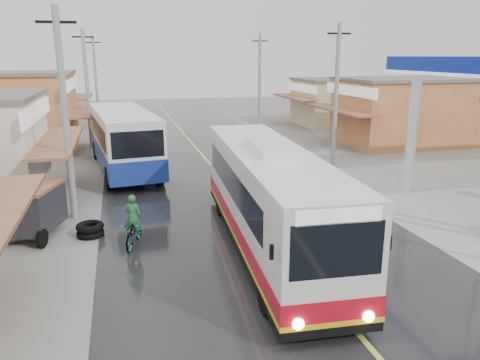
{
  "coord_description": "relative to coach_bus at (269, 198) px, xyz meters",
  "views": [
    {
      "loc": [
        -5.04,
        -9.7,
        6.27
      ],
      "look_at": [
        -0.69,
        7.11,
        1.61
      ],
      "focal_mm": 35.0,
      "sensor_mm": 36.0,
      "label": 1
    }
  ],
  "objects": [
    {
      "name": "utility_poles_right",
      "position": [
        7.47,
        10.78,
        -1.73
      ],
      "size": [
        1.6,
        36.0,
        8.0
      ],
      "primitive_type": null,
      "color": "gray",
      "rests_on": "ground"
    },
    {
      "name": "cyclist",
      "position": [
        -4.35,
        1.23,
        -1.12
      ],
      "size": [
        1.07,
        1.82,
        1.86
      ],
      "rotation": [
        0.0,
        0.0,
        -0.29
      ],
      "color": "black",
      "rests_on": "ground"
    },
    {
      "name": "tricycle_near",
      "position": [
        -7.69,
        2.99,
        -0.67
      ],
      "size": [
        2.19,
        2.78,
        1.87
      ],
      "rotation": [
        0.0,
        0.0,
        -0.3
      ],
      "color": "#26262D",
      "rests_on": "ground"
    },
    {
      "name": "second_bus",
      "position": [
        -4.43,
        12.27,
        0.06
      ],
      "size": [
        3.89,
        10.31,
        3.34
      ],
      "rotation": [
        0.0,
        0.0,
        0.12
      ],
      "color": "silver",
      "rests_on": "road"
    },
    {
      "name": "centre_line",
      "position": [
        0.47,
        10.78,
        -1.71
      ],
      "size": [
        0.15,
        90.0,
        0.01
      ],
      "primitive_type": "cube",
      "color": "#D8CC4C",
      "rests_on": "road"
    },
    {
      "name": "tyre_stack",
      "position": [
        -5.83,
        2.52,
        -1.48
      ],
      "size": [
        0.98,
        0.98,
        0.5
      ],
      "color": "black",
      "rests_on": "ground"
    },
    {
      "name": "utility_poles_left",
      "position": [
        -6.53,
        11.78,
        -1.73
      ],
      "size": [
        1.6,
        50.0,
        8.0
      ],
      "primitive_type": null,
      "color": "gray",
      "rests_on": "ground"
    },
    {
      "name": "road",
      "position": [
        0.47,
        10.78,
        -1.72
      ],
      "size": [
        12.0,
        90.0,
        0.02
      ],
      "primitive_type": "cube",
      "color": "black",
      "rests_on": "ground"
    },
    {
      "name": "ground",
      "position": [
        0.47,
        -4.22,
        -1.73
      ],
      "size": [
        120.0,
        120.0,
        0.0
      ],
      "primitive_type": "plane",
      "color": "slate",
      "rests_on": "ground"
    },
    {
      "name": "coach_bus",
      "position": [
        0.0,
        0.0,
        0.0
      ],
      "size": [
        3.27,
        11.63,
        3.59
      ],
      "rotation": [
        0.0,
        0.0,
        -0.06
      ],
      "color": "silver",
      "rests_on": "road"
    }
  ]
}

